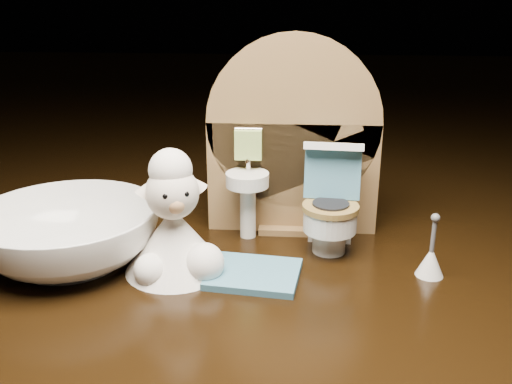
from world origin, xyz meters
TOP-DOWN VIEW (x-y plane):
  - backdrop_panel at (-0.00, 0.06)m, footprint 0.13×0.05m
  - toy_toilet at (0.03, 0.03)m, footprint 0.04×0.05m
  - bath_mat at (-0.02, -0.02)m, footprint 0.06×0.06m
  - toilet_brush at (0.09, -0.01)m, footprint 0.02×0.02m
  - plush_lamb at (-0.08, -0.01)m, footprint 0.07×0.07m
  - ceramic_bowl at (-0.15, -0.00)m, footprint 0.16×0.16m

SIDE VIEW (x-z plane):
  - bath_mat at x=-0.02m, z-range 0.00..0.00m
  - toilet_brush at x=0.09m, z-range -0.01..0.03m
  - ceramic_bowl at x=-0.15m, z-range 0.00..0.04m
  - toy_toilet at x=0.03m, z-range -0.01..0.07m
  - plush_lamb at x=-0.08m, z-range -0.01..0.07m
  - backdrop_panel at x=0.00m, z-range -0.01..0.14m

